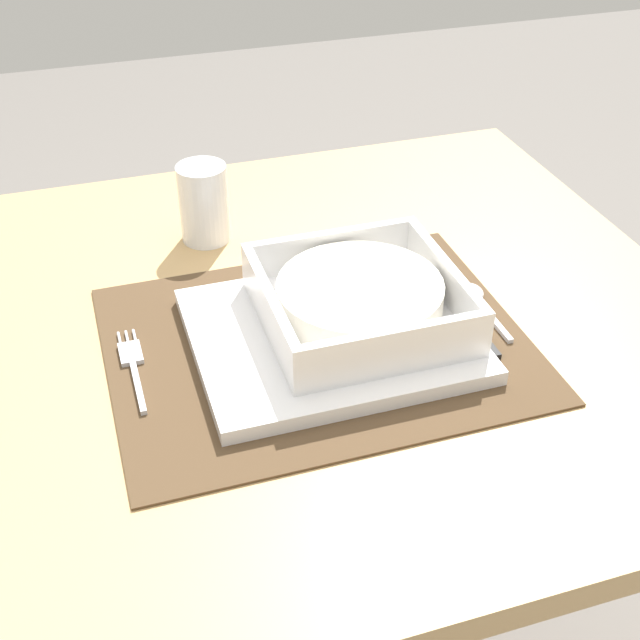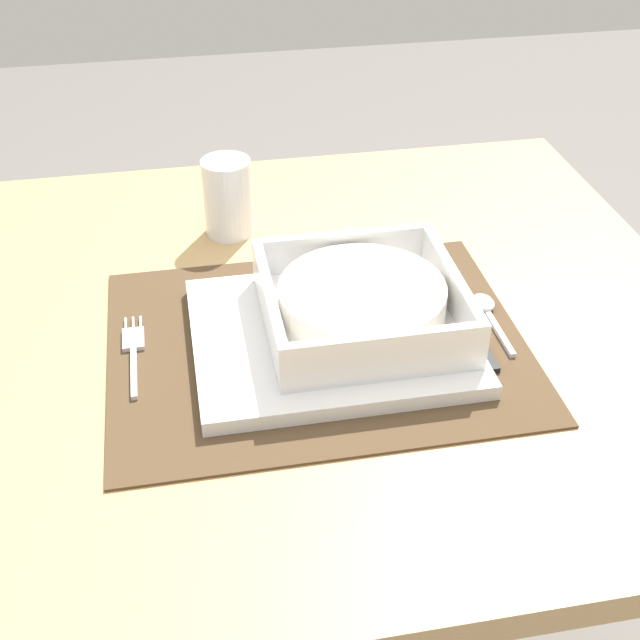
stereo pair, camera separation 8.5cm
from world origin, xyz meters
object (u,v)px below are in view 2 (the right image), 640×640
object	(u,v)px
dining_table	(309,390)
porridge_bowl	(362,304)
fork	(134,349)
spoon	(486,309)
drinking_glass	(228,201)
butter_knife	(474,335)

from	to	relation	value
dining_table	porridge_bowl	distance (m)	0.16
porridge_bowl	fork	xyz separation A→B (m)	(-0.23, 0.01, -0.04)
porridge_bowl	spoon	distance (m)	0.14
fork	spoon	xyz separation A→B (m)	(0.37, -0.00, 0.00)
fork	drinking_glass	xyz separation A→B (m)	(0.12, 0.23, 0.04)
drinking_glass	fork	bearing A→B (deg)	-117.85
fork	drinking_glass	bearing A→B (deg)	59.82
dining_table	butter_knife	bearing A→B (deg)	-24.49
butter_knife	drinking_glass	xyz separation A→B (m)	(-0.22, 0.27, 0.04)
porridge_bowl	spoon	world-z (taller)	porridge_bowl
drinking_glass	butter_knife	bearing A→B (deg)	-50.21
porridge_bowl	fork	distance (m)	0.23
drinking_glass	spoon	bearing A→B (deg)	-42.28
porridge_bowl	drinking_glass	xyz separation A→B (m)	(-0.11, 0.24, 0.00)
fork	butter_knife	size ratio (longest dim) A/B	0.96
spoon	dining_table	bearing A→B (deg)	168.46
fork	butter_knife	bearing A→B (deg)	-9.31
fork	butter_knife	world-z (taller)	butter_knife
butter_knife	drinking_glass	distance (m)	0.35
butter_knife	drinking_glass	world-z (taller)	drinking_glass
dining_table	spoon	distance (m)	0.22
butter_knife	dining_table	bearing A→B (deg)	158.44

